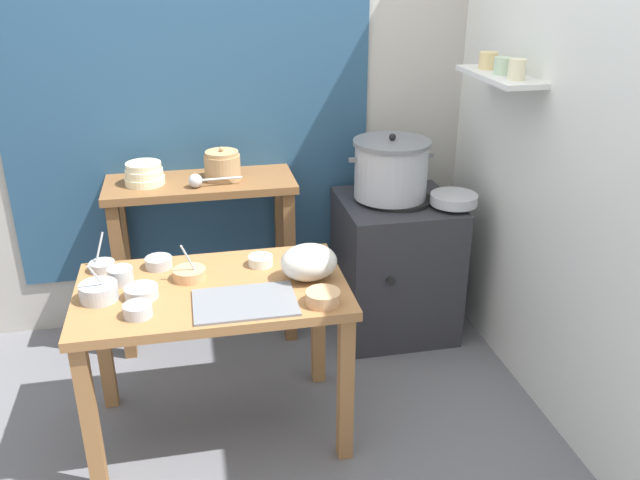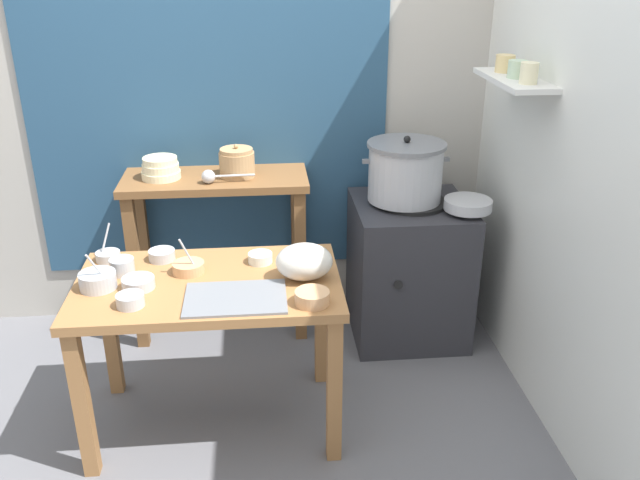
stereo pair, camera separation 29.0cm
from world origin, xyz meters
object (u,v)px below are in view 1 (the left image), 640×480
Objects in this scene: back_shelf_table at (203,221)px; ladle at (197,181)px; prep_bowl_8 at (323,297)px; prep_bowl_3 at (260,260)px; prep_bowl_6 at (102,266)px; prep_bowl_4 at (159,262)px; prep_bowl_1 at (142,292)px; prep_bowl_5 at (190,273)px; serving_tray at (245,302)px; plastic_bag at (309,262)px; prep_bowl_7 at (120,275)px; prep_bowl_0 at (99,291)px; prep_bowl_2 at (138,310)px; steamer_pot at (391,169)px; bowl_stack_enamel at (144,174)px; stove_block at (395,265)px; clay_pot at (222,166)px; prep_table at (214,310)px; wide_pan at (454,199)px.

ladle reaches higher than back_shelf_table.
ladle is at bearing 114.19° from prep_bowl_8.
prep_bowl_6 is (-0.67, 0.08, 0.00)m from prep_bowl_3.
prep_bowl_4 is 0.78m from prep_bowl_8.
prep_bowl_5 is (0.19, 0.13, 0.00)m from prep_bowl_1.
serving_tray is 1.68× the size of plastic_bag.
prep_bowl_5 reaches higher than prep_bowl_7.
prep_bowl_0 is 0.22m from prep_bowl_2.
ladle is 0.94m from serving_tray.
steamer_pot is 1.25m from prep_bowl_5.
bowl_stack_enamel is 0.90m from prep_bowl_1.
stove_block is at bearing 29.86° from prep_bowl_1.
clay_pot is at bearing 46.42° from prep_bowl_6.
ladle reaches higher than prep_bowl_6.
steamer_pot reaches higher than plastic_bag.
back_shelf_table is 7.28× the size of prep_bowl_1.
prep_bowl_0 is at bearing -119.17° from ladle.
prep_table is 0.31m from prep_bowl_1.
clay_pot reaches higher than prep_bowl_8.
ladle is 1.59× the size of prep_bowl_5.
plastic_bag is 2.24× the size of prep_bowl_3.
stove_block is 1.95× the size of serving_tray.
stove_block is at bearing -7.26° from back_shelf_table.
steamer_pot is (0.98, -0.11, 0.26)m from back_shelf_table.
prep_bowl_7 is at bearing -164.54° from wide_pan.
prep_bowl_2 is 1.02× the size of prep_bowl_3.
clay_pot is 1.58× the size of prep_bowl_4.
prep_bowl_4 is (-1.19, -0.50, -0.19)m from steamer_pot.
prep_bowl_5 is at bearing 17.49° from prep_bowl_0.
prep_bowl_8 is (0.70, -0.05, 0.00)m from prep_bowl_2.
ladle is (-0.01, -0.10, 0.26)m from back_shelf_table.
back_shelf_table is at bearing 167.58° from wide_pan.
steamer_pot is 0.87m from clay_pot.
steamer_pot is at bearing 46.16° from serving_tray.
plastic_bag is at bearing -60.72° from ladle.
prep_table is 0.92m from clay_pot.
ladle is 2.47× the size of prep_bowl_2.
prep_bowl_5 is at bearing -160.94° from wide_pan.
clay_pot is 0.46× the size of serving_tray.
prep_table is 2.75× the size of serving_tray.
back_shelf_table is 5.77× the size of prep_bowl_6.
prep_bowl_2 reaches higher than prep_bowl_4.
clay_pot reaches higher than prep_bowl_6.
ladle is 0.68m from prep_bowl_6.
prep_bowl_0 is 0.34m from prep_bowl_4.
prep_bowl_3 is 0.68m from prep_bowl_6.
clay_pot is 0.68× the size of ladle.
prep_bowl_2 is 0.70m from prep_bowl_8.
clay_pot is 1.10× the size of prep_bowl_6.
bowl_stack_enamel is 1.58m from wide_pan.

